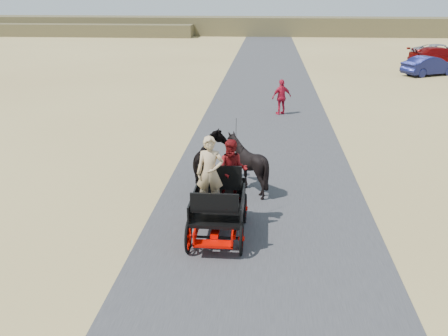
# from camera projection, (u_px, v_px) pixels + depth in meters

# --- Properties ---
(ground) EXTENTS (140.00, 140.00, 0.00)m
(ground) POSITION_uv_depth(u_px,v_px,m) (259.00, 274.00, 10.72)
(ground) COLOR tan
(road) EXTENTS (6.00, 140.00, 0.01)m
(road) POSITION_uv_depth(u_px,v_px,m) (259.00, 274.00, 10.72)
(road) COLOR #38383A
(road) RESTS_ON ground
(ridge_far) EXTENTS (140.00, 6.00, 2.40)m
(ridge_far) POSITION_uv_depth(u_px,v_px,m) (269.00, 26.00, 68.51)
(ridge_far) COLOR brown
(ridge_far) RESTS_ON ground
(ridge_near) EXTENTS (40.00, 4.00, 1.60)m
(ridge_near) POSITION_uv_depth(u_px,v_px,m) (46.00, 30.00, 67.38)
(ridge_near) COLOR brown
(ridge_near) RESTS_ON ground
(carriage) EXTENTS (1.30, 2.40, 0.72)m
(carriage) POSITION_uv_depth(u_px,v_px,m) (218.00, 221.00, 12.33)
(carriage) COLOR black
(carriage) RESTS_ON ground
(horse_left) EXTENTS (0.91, 2.01, 1.70)m
(horse_left) POSITION_uv_depth(u_px,v_px,m) (210.00, 163.00, 15.03)
(horse_left) COLOR black
(horse_left) RESTS_ON ground
(horse_right) EXTENTS (1.37, 1.54, 1.70)m
(horse_right) POSITION_uv_depth(u_px,v_px,m) (246.00, 164.00, 14.94)
(horse_right) COLOR black
(horse_right) RESTS_ON ground
(driver_man) EXTENTS (0.66, 0.43, 1.80)m
(driver_man) POSITION_uv_depth(u_px,v_px,m) (210.00, 173.00, 11.97)
(driver_man) COLOR tan
(driver_man) RESTS_ON carriage
(passenger_woman) EXTENTS (0.77, 0.60, 1.58)m
(passenger_woman) POSITION_uv_depth(u_px,v_px,m) (232.00, 170.00, 12.49)
(passenger_woman) COLOR #660C0F
(passenger_woman) RESTS_ON carriage
(pedestrian) EXTENTS (1.09, 0.83, 1.73)m
(pedestrian) POSITION_uv_depth(u_px,v_px,m) (282.00, 97.00, 24.31)
(pedestrian) COLOR red
(pedestrian) RESTS_ON ground
(car_b) EXTENTS (4.34, 3.24, 1.37)m
(car_b) POSITION_uv_depth(u_px,v_px,m) (430.00, 66.00, 35.75)
(car_b) COLOR navy
(car_b) RESTS_ON ground
(car_c) EXTENTS (5.44, 3.25, 1.48)m
(car_c) POSITION_uv_depth(u_px,v_px,m) (440.00, 56.00, 40.54)
(car_c) COLOR maroon
(car_c) RESTS_ON ground
(car_d) EXTENTS (5.09, 2.54, 1.38)m
(car_d) POSITION_uv_depth(u_px,v_px,m) (441.00, 52.00, 43.56)
(car_d) COLOR #B2B2B7
(car_d) RESTS_ON ground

